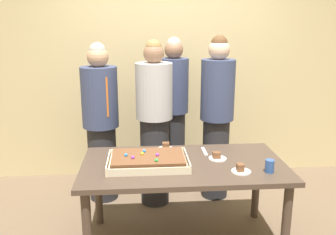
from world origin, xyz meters
The scene contains 12 objects.
interior_back_panel centered at (0.00, 1.60, 1.50)m, with size 8.00×0.12×3.00m, color #CCB784.
party_table centered at (0.00, 0.00, 0.64)m, with size 1.66×0.89×0.73m.
sheet_cake centered at (-0.29, -0.01, 0.77)m, with size 0.65×0.45×0.10m.
plated_slice_near_left centered at (-0.12, 0.34, 0.75)m, with size 0.15×0.15×0.07m.
plated_slice_near_right centered at (0.29, 0.07, 0.75)m, with size 0.15×0.15×0.06m.
plated_slice_far_left centered at (0.42, -0.22, 0.75)m, with size 0.15×0.15×0.07m.
drink_cup_nearest centered at (0.64, -0.24, 0.78)m, with size 0.07×0.07×0.10m, color #2D5199.
cake_server_utensil centered at (0.22, 0.25, 0.73)m, with size 0.03×0.20×0.01m, color silver.
person_serving_front centered at (-0.76, 0.89, 0.85)m, with size 0.37×0.37×1.66m.
person_green_shirt_behind centered at (0.45, 0.85, 0.90)m, with size 0.35×0.35×1.73m.
person_striped_tie_right centered at (-0.21, 0.76, 0.87)m, with size 0.37×0.37×1.70m.
person_far_right_suit centered at (0.02, 1.15, 0.89)m, with size 0.33×0.33×1.70m.
Camera 1 is at (-0.34, -2.76, 1.84)m, focal length 38.74 mm.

